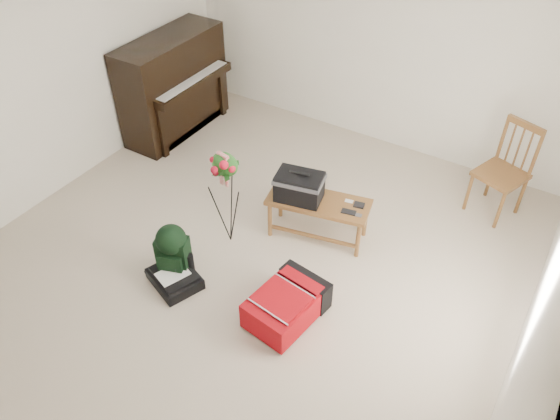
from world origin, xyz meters
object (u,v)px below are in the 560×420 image
Objects in this scene: bench at (306,190)px; black_duffel at (175,277)px; piano at (174,87)px; dining_chair at (502,171)px; flower_stand at (228,199)px; green_backpack at (172,249)px; red_suitcase at (289,301)px.

black_duffel is at bearing -130.37° from bench.
black_duffel is (1.76, -2.17, -0.53)m from piano.
dining_chair reaches higher than bench.
piano is at bearing -153.02° from dining_chair.
piano is at bearing 155.35° from flower_stand.
dining_chair is 1.78× the size of green_backpack.
bench reaches higher than red_suitcase.
dining_chair is at bearing 54.33° from flower_stand.
bench is 1.53m from black_duffel.
red_suitcase is 1.32× the size of black_duffel.
green_backpack is 0.72m from flower_stand.
piano reaches higher than bench.
green_backpack is at bearing -91.69° from flower_stand.
piano is 1.43× the size of dining_chair.
piano is at bearing 147.59° from bench.
flower_stand is at bearing -37.14° from piano.
dining_chair is 1.37× the size of red_suitcase.
red_suitcase is (-1.13, -2.42, -0.35)m from dining_chair.
green_backpack is at bearing 146.57° from black_duffel.
black_duffel is at bearing -110.17° from dining_chair.
bench is at bearing 38.10° from green_backpack.
piano reaches higher than red_suitcase.
bench is 0.78m from flower_stand.
flower_stand is at bearing 56.48° from green_backpack.
piano is 2.60m from bench.
black_duffel is 0.28m from green_backpack.
piano is 2.60× the size of black_duffel.
black_duffel is (-0.68, -1.28, -0.48)m from bench.
green_backpack is (1.69, -2.07, -0.28)m from piano.
flower_stand is (-2.14, -1.92, 0.03)m from dining_chair.
bench is 1.03× the size of dining_chair.
red_suitcase is 1.20m from green_backpack.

